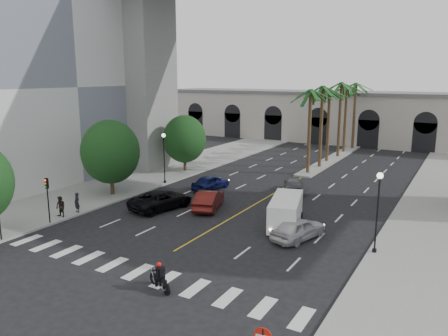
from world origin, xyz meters
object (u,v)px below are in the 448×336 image
at_px(motorcycle_rider, 160,278).
at_px(pedestrian_b, 61,207).
at_px(car_c, 161,200).
at_px(car_d, 294,185).
at_px(lamp_post_right, 378,206).
at_px(cargo_van, 286,211).
at_px(car_a, 298,228).
at_px(lamp_post_left_far, 164,154).
at_px(car_e, 211,182).
at_px(traffic_signal_far, 47,193).
at_px(car_b, 209,200).
at_px(pedestrian_a, 77,203).

distance_m(motorcycle_rider, pedestrian_b, 15.15).
bearing_deg(car_c, car_d, -113.01).
relative_size(lamp_post_right, pedestrian_b, 3.19).
bearing_deg(cargo_van, pedestrian_b, -172.26).
bearing_deg(car_a, lamp_post_left_far, -8.16).
bearing_deg(car_a, cargo_van, -29.71).
bearing_deg(car_d, car_e, 1.38).
relative_size(lamp_post_left_far, lamp_post_right, 1.00).
distance_m(lamp_post_left_far, car_c, 8.98).
relative_size(motorcycle_rider, car_c, 0.35).
bearing_deg(traffic_signal_far, motorcycle_rider, -16.40).
bearing_deg(cargo_van, car_b, 155.52).
height_order(lamp_post_left_far, lamp_post_right, same).
distance_m(car_c, cargo_van, 11.06).
relative_size(lamp_post_right, motorcycle_rider, 2.68).
distance_m(traffic_signal_far, motorcycle_rider, 14.47).
xyz_separation_m(motorcycle_rider, car_e, (-8.51, 19.00, 0.06)).
bearing_deg(motorcycle_rider, traffic_signal_far, -172.07).
bearing_deg(cargo_van, traffic_signal_far, -167.76).
xyz_separation_m(car_c, cargo_van, (11.02, 0.79, 0.50)).
bearing_deg(motorcycle_rider, car_c, 151.98).
height_order(car_a, car_c, car_c).
bearing_deg(traffic_signal_far, car_a, 20.48).
relative_size(car_c, pedestrian_b, 3.41).
distance_m(traffic_signal_far, car_b, 12.80).
bearing_deg(car_b, car_d, -135.16).
height_order(car_e, pedestrian_b, pedestrian_b).
bearing_deg(pedestrian_a, car_d, 60.51).
height_order(lamp_post_right, car_e, lamp_post_right).
distance_m(car_c, pedestrian_a, 6.85).
bearing_deg(lamp_post_left_far, lamp_post_right, -19.33).
bearing_deg(car_b, pedestrian_a, 18.91).
height_order(motorcycle_rider, car_c, car_c).
xyz_separation_m(motorcycle_rider, car_b, (-5.34, 13.53, 0.12)).
bearing_deg(cargo_van, motorcycle_rider, -115.01).
distance_m(motorcycle_rider, cargo_van, 12.49).
bearing_deg(car_e, car_c, 93.99).
bearing_deg(traffic_signal_far, cargo_van, 27.35).
relative_size(traffic_signal_far, motorcycle_rider, 1.83).
distance_m(car_d, cargo_van, 10.40).
relative_size(car_d, pedestrian_b, 2.83).
relative_size(car_b, cargo_van, 0.86).
height_order(motorcycle_rider, car_d, motorcycle_rider).
bearing_deg(car_b, cargo_van, 152.20).
distance_m(traffic_signal_far, car_e, 15.94).
height_order(traffic_signal_far, car_b, traffic_signal_far).
bearing_deg(car_c, cargo_van, -162.46).
bearing_deg(pedestrian_b, car_c, 45.85).
relative_size(traffic_signal_far, car_d, 0.77).
xyz_separation_m(car_a, car_e, (-12.29, 8.39, -0.02)).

